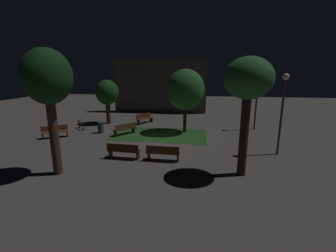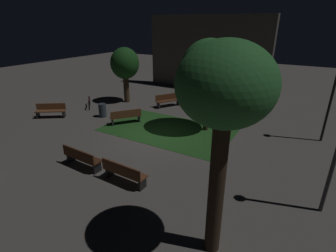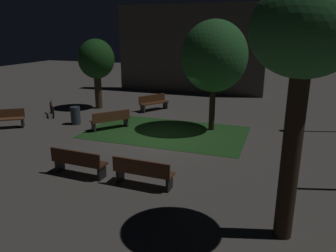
# 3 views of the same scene
# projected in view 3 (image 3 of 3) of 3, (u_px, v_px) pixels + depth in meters

# --- Properties ---
(ground_plane) EXTENTS (60.00, 60.00, 0.00)m
(ground_plane) POSITION_uv_depth(u_px,v_px,m) (160.00, 138.00, 13.73)
(ground_plane) COLOR #56514C
(grass_lawn) EXTENTS (7.06, 4.21, 0.01)m
(grass_lawn) POSITION_uv_depth(u_px,v_px,m) (166.00, 132.00, 14.56)
(grass_lawn) COLOR #23511E
(grass_lawn) RESTS_ON ground
(bench_near_trees) EXTENTS (1.82, 0.55, 0.88)m
(bench_near_trees) POSITION_uv_depth(u_px,v_px,m) (78.00, 161.00, 10.06)
(bench_near_trees) COLOR #422314
(bench_near_trees) RESTS_ON ground
(bench_front_left) EXTENTS (1.81, 0.53, 0.88)m
(bench_front_left) POSITION_uv_depth(u_px,v_px,m) (143.00, 171.00, 9.35)
(bench_front_left) COLOR brown
(bench_front_left) RESTS_ON ground
(bench_lawn_edge) EXTENTS (1.37, 1.78, 0.88)m
(bench_lawn_edge) POSITION_uv_depth(u_px,v_px,m) (153.00, 102.00, 18.49)
(bench_lawn_edge) COLOR #512D19
(bench_lawn_edge) RESTS_ON ground
(bench_back_row) EXTENTS (1.50, 1.70, 0.88)m
(bench_back_row) POSITION_uv_depth(u_px,v_px,m) (110.00, 119.00, 14.88)
(bench_back_row) COLOR brown
(bench_back_row) RESTS_ON ground
(bench_corner) EXTENTS (1.76, 1.41, 0.88)m
(bench_corner) POSITION_uv_depth(u_px,v_px,m) (4.00, 118.00, 15.07)
(bench_corner) COLOR brown
(bench_corner) RESTS_ON ground
(tree_back_left) EXTENTS (2.10, 2.10, 5.33)m
(tree_back_left) POSITION_uv_depth(u_px,v_px,m) (304.00, 39.00, 6.03)
(tree_back_left) COLOR #2D2116
(tree_back_left) RESTS_ON ground
(tree_right_canopy) EXTENTS (2.06, 2.06, 4.00)m
(tree_right_canopy) POSITION_uv_depth(u_px,v_px,m) (96.00, 60.00, 18.37)
(tree_right_canopy) COLOR #423021
(tree_right_canopy) RESTS_ON ground
(tree_back_right) EXTENTS (2.91, 2.91, 4.90)m
(tree_back_right) POSITION_uv_depth(u_px,v_px,m) (214.00, 56.00, 14.00)
(tree_back_right) COLOR #2D2116
(tree_back_right) RESTS_ON ground
(trash_bin) EXTENTS (0.46, 0.46, 0.87)m
(trash_bin) POSITION_uv_depth(u_px,v_px,m) (76.00, 116.00, 15.72)
(trash_bin) COLOR #2D3842
(trash_bin) RESTS_ON ground
(bicycle) EXTENTS (1.25, 1.27, 0.93)m
(bicycle) POSITION_uv_depth(u_px,v_px,m) (52.00, 109.00, 17.35)
(bicycle) COLOR black
(bicycle) RESTS_ON ground
(building_wall_backdrop) EXTENTS (10.76, 0.80, 6.23)m
(building_wall_backdrop) POSITION_uv_depth(u_px,v_px,m) (189.00, 50.00, 23.21)
(building_wall_backdrop) COLOR #4C4742
(building_wall_backdrop) RESTS_ON ground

